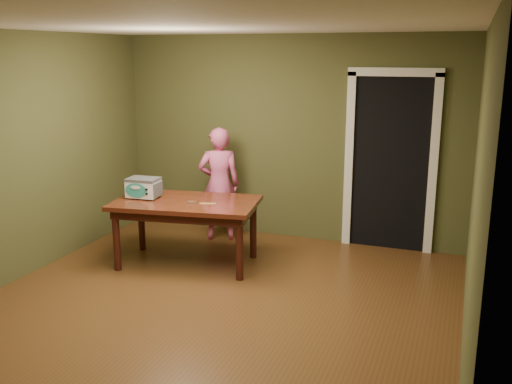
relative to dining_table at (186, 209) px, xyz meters
The scene contains 8 objects.
floor 1.49m from the dining_table, 55.41° to the right, with size 5.00×5.00×0.00m, color #583319.
room_shell 1.70m from the dining_table, 55.41° to the right, with size 4.52×5.02×2.61m.
doorway 2.69m from the dining_table, 39.23° to the left, with size 1.10×0.66×2.25m.
dining_table is the anchor object (origin of this frame).
toy_oven 0.56m from the dining_table, behind, with size 0.39×0.28×0.23m.
baking_pan 0.18m from the dining_table, 35.24° to the right, with size 0.10×0.10×0.02m.
spatula 0.31m from the dining_table, ahead, with size 0.18×0.03×0.01m, color #DBB15F.
child 0.97m from the dining_table, 91.54° to the left, with size 0.53×0.35×1.46m, color #DE5B92.
Camera 1 is at (2.16, -4.42, 2.37)m, focal length 40.00 mm.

